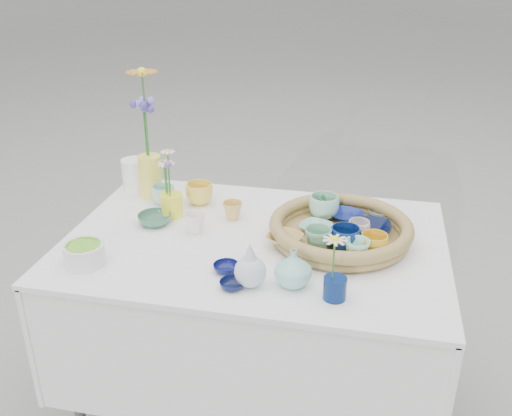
% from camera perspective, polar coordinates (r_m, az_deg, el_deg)
% --- Properties ---
extents(ground, '(80.00, 80.00, 0.00)m').
position_cam_1_polar(ground, '(2.37, -0.11, -19.59)').
color(ground, gray).
extents(display_table, '(1.26, 0.86, 0.77)m').
position_cam_1_polar(display_table, '(2.37, -0.11, -19.59)').
color(display_table, white).
rests_on(display_table, ground).
extents(wicker_tray, '(0.47, 0.47, 0.08)m').
position_cam_1_polar(wicker_tray, '(1.91, 8.45, -2.19)').
color(wicker_tray, olive).
rests_on(wicker_tray, display_table).
extents(tray_ceramic_0, '(0.15, 0.15, 0.03)m').
position_cam_1_polar(tray_ceramic_0, '(2.02, 9.08, -0.81)').
color(tray_ceramic_0, navy).
rests_on(tray_ceramic_0, wicker_tray).
extents(tray_ceramic_1, '(0.14, 0.14, 0.03)m').
position_cam_1_polar(tray_ceramic_1, '(1.94, 11.39, -2.03)').
color(tray_ceramic_1, black).
rests_on(tray_ceramic_1, wicker_tray).
extents(tray_ceramic_2, '(0.11, 0.11, 0.07)m').
position_cam_1_polar(tray_ceramic_2, '(1.81, 11.73, -3.59)').
color(tray_ceramic_2, gold).
rests_on(tray_ceramic_2, wicker_tray).
extents(tray_ceramic_3, '(0.14, 0.14, 0.03)m').
position_cam_1_polar(tray_ceramic_3, '(1.86, 8.02, -3.00)').
color(tray_ceramic_3, '#2E7658').
rests_on(tray_ceramic_3, wicker_tray).
extents(tray_ceramic_4, '(0.11, 0.11, 0.08)m').
position_cam_1_polar(tray_ceramic_4, '(1.79, 6.20, -3.20)').
color(tray_ceramic_4, '#65A37C').
rests_on(tray_ceramic_4, wicker_tray).
extents(tray_ceramic_5, '(0.13, 0.13, 0.03)m').
position_cam_1_polar(tray_ceramic_5, '(1.93, 6.01, -1.96)').
color(tray_ceramic_5, '#7EC9BB').
rests_on(tray_ceramic_5, wicker_tray).
extents(tray_ceramic_6, '(0.13, 0.13, 0.08)m').
position_cam_1_polar(tray_ceramic_6, '(2.01, 6.80, 0.13)').
color(tray_ceramic_6, '#A7E2C5').
rests_on(tray_ceramic_6, wicker_tray).
extents(tray_ceramic_7, '(0.10, 0.10, 0.06)m').
position_cam_1_polar(tray_ceramic_7, '(1.91, 10.25, -2.08)').
color(tray_ceramic_7, white).
rests_on(tray_ceramic_7, wicker_tray).
extents(tray_ceramic_8, '(0.10, 0.10, 0.03)m').
position_cam_1_polar(tray_ceramic_8, '(2.07, 12.26, -0.49)').
color(tray_ceramic_8, '#7FAECF').
rests_on(tray_ceramic_8, wicker_tray).
extents(tray_ceramic_9, '(0.10, 0.10, 0.08)m').
position_cam_1_polar(tray_ceramic_9, '(1.82, 8.90, -3.05)').
color(tray_ceramic_9, navy).
rests_on(tray_ceramic_9, wicker_tray).
extents(tray_ceramic_10, '(0.14, 0.14, 0.03)m').
position_cam_1_polar(tray_ceramic_10, '(1.85, 2.89, -3.08)').
color(tray_ceramic_10, tan).
rests_on(tray_ceramic_10, wicker_tray).
extents(tray_ceramic_11, '(0.09, 0.09, 0.07)m').
position_cam_1_polar(tray_ceramic_11, '(1.76, 10.06, -4.24)').
color(tray_ceramic_11, '#9FDFC6').
rests_on(tray_ceramic_11, wicker_tray).
extents(tray_ceramic_12, '(0.08, 0.08, 0.07)m').
position_cam_1_polar(tray_ceramic_12, '(2.04, 7.31, 0.16)').
color(tray_ceramic_12, '#367F4B').
rests_on(tray_ceramic_12, wicker_tray).
extents(loose_ceramic_0, '(0.13, 0.13, 0.08)m').
position_cam_1_polar(loose_ceramic_0, '(2.16, -5.68, 1.44)').
color(loose_ceramic_0, '#F6D24D').
rests_on(loose_ceramic_0, display_table).
extents(loose_ceramic_1, '(0.08, 0.08, 0.07)m').
position_cam_1_polar(loose_ceramic_1, '(2.04, -2.36, -0.25)').
color(loose_ceramic_1, '#D9B155').
rests_on(loose_ceramic_1, display_table).
extents(loose_ceramic_2, '(0.14, 0.14, 0.04)m').
position_cam_1_polar(loose_ceramic_2, '(2.03, -10.08, -1.11)').
color(loose_ceramic_2, '#3B6F56').
rests_on(loose_ceramic_2, display_table).
extents(loose_ceramic_3, '(0.07, 0.07, 0.07)m').
position_cam_1_polar(loose_ceramic_3, '(1.95, -6.15, -1.49)').
color(loose_ceramic_3, white).
rests_on(loose_ceramic_3, display_table).
extents(loose_ceramic_4, '(0.10, 0.10, 0.02)m').
position_cam_1_polar(loose_ceramic_4, '(1.73, -3.00, -6.00)').
color(loose_ceramic_4, '#0B104D').
rests_on(loose_ceramic_4, display_table).
extents(loose_ceramic_5, '(0.11, 0.11, 0.07)m').
position_cam_1_polar(loose_ceramic_5, '(2.19, -9.26, 1.33)').
color(loose_ceramic_5, '#A8DCC8').
rests_on(loose_ceramic_5, display_table).
extents(loose_ceramic_6, '(0.08, 0.08, 0.02)m').
position_cam_1_polar(loose_ceramic_6, '(1.65, -2.41, -7.66)').
color(loose_ceramic_6, '#0B133C').
rests_on(loose_ceramic_6, display_table).
extents(fluted_bowl, '(0.13, 0.13, 0.07)m').
position_cam_1_polar(fluted_bowl, '(1.83, -16.79, -4.44)').
color(fluted_bowl, silver).
rests_on(fluted_bowl, display_table).
extents(bud_vase_paleblue, '(0.11, 0.11, 0.14)m').
position_cam_1_polar(bud_vase_paleblue, '(1.63, -0.58, -5.63)').
color(bud_vase_paleblue, silver).
rests_on(bud_vase_paleblue, display_table).
extents(bud_vase_seafoam, '(0.13, 0.13, 0.11)m').
position_cam_1_polar(bud_vase_seafoam, '(1.64, 3.73, -5.98)').
color(bud_vase_seafoam, '#86CEC4').
rests_on(bud_vase_seafoam, display_table).
extents(bud_vase_cobalt, '(0.07, 0.07, 0.07)m').
position_cam_1_polar(bud_vase_cobalt, '(1.61, 7.88, -7.95)').
color(bud_vase_cobalt, '#081E54').
rests_on(bud_vase_cobalt, display_table).
extents(single_daisy, '(0.09, 0.09, 0.14)m').
position_cam_1_polar(single_daisy, '(1.56, 7.77, -5.07)').
color(single_daisy, silver).
rests_on(single_daisy, bud_vase_cobalt).
extents(tall_vase_yellow, '(0.10, 0.10, 0.17)m').
position_cam_1_polar(tall_vase_yellow, '(2.24, -10.51, 3.14)').
color(tall_vase_yellow, '#F5E951').
rests_on(tall_vase_yellow, display_table).
extents(gerbera, '(0.16, 0.16, 0.34)m').
position_cam_1_polar(gerbera, '(2.17, -11.00, 9.11)').
color(gerbera, orange).
rests_on(gerbera, tall_vase_yellow).
extents(hydrangea, '(0.09, 0.09, 0.26)m').
position_cam_1_polar(hydrangea, '(2.19, -11.02, 7.51)').
color(hydrangea, '#4D3E98').
rests_on(hydrangea, tall_vase_yellow).
extents(white_pitcher, '(0.16, 0.14, 0.13)m').
position_cam_1_polar(white_pitcher, '(2.31, -12.06, 3.24)').
color(white_pitcher, white).
rests_on(white_pitcher, display_table).
extents(daisy_cup, '(0.09, 0.09, 0.08)m').
position_cam_1_polar(daisy_cup, '(2.08, -8.40, 0.29)').
color(daisy_cup, '#FFF72F').
rests_on(daisy_cup, display_table).
extents(daisy_posy, '(0.10, 0.10, 0.16)m').
position_cam_1_polar(daisy_posy, '(2.03, -8.68, 3.45)').
color(daisy_posy, white).
rests_on(daisy_posy, daisy_cup).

